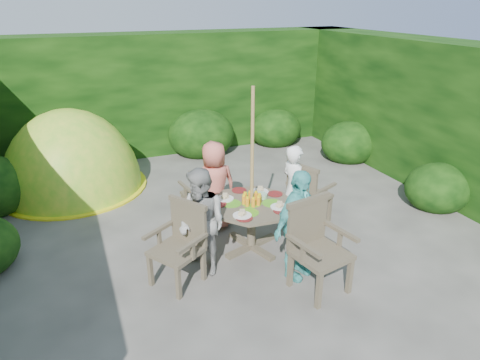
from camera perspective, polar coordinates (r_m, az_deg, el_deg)
name	(u,v)px	position (r m, az deg, el deg)	size (l,w,h in m)	color
ground	(232,227)	(6.41, -1.06, -6.31)	(60.00, 60.00, 0.00)	#494641
hedge_enclosure	(202,123)	(7.10, -5.10, 7.52)	(9.00, 9.00, 2.50)	black
patio_table	(252,211)	(5.64, 1.58, -4.09)	(1.47, 1.47, 0.81)	#443C2C
parasol_pole	(252,173)	(5.41, 1.61, 0.90)	(0.04, 0.04, 2.20)	olive
garden_chair_right	(307,193)	(6.38, 8.95, -1.68)	(0.68, 0.72, 0.94)	#443C2C
garden_chair_left	(181,242)	(5.10, -7.93, -8.25)	(0.73, 0.75, 0.95)	#443C2C
garden_chair_back	(202,192)	(6.46, -5.12, -1.60)	(0.57, 0.53, 0.86)	#443C2C
garden_chair_front	(316,245)	(5.00, 10.10, -8.51)	(0.72, 0.66, 1.03)	#443C2C
child_right	(293,189)	(6.12, 7.15, -1.20)	(0.47, 0.31, 1.29)	white
child_left	(202,223)	(5.15, -5.11, -5.70)	(0.65, 0.51, 1.35)	#969591
child_back	(214,186)	(6.15, -3.42, -0.77)	(0.64, 0.42, 1.32)	#D86B59
child_front	(297,225)	(5.09, 7.64, -6.00)	(0.81, 0.34, 1.38)	#54C5C0
dome_tent	(75,188)	(8.21, -21.09, -1.06)	(2.51, 2.51, 2.87)	#77CD27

